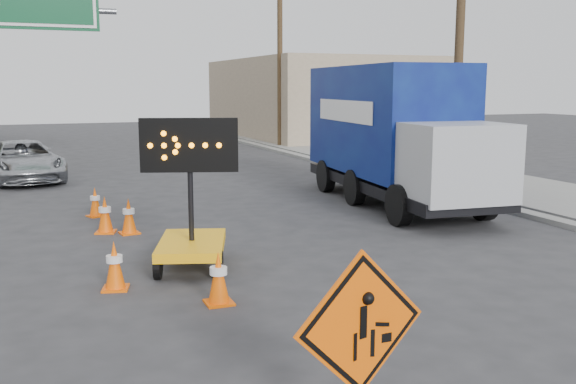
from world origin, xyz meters
TOP-DOWN VIEW (x-y plane):
  - ground at (0.00, 0.00)m, footprint 100.00×100.00m
  - curb_right at (7.20, 15.00)m, footprint 0.40×60.00m
  - sidewalk_right at (9.50, 15.00)m, footprint 4.00×60.00m
  - building_right_far at (13.00, 30.00)m, footprint 10.00×14.00m
  - utility_pole_near at (8.00, 10.00)m, footprint 1.80×0.26m
  - utility_pole_far at (8.00, 24.00)m, footprint 1.80×0.26m
  - construction_sign at (-1.18, -1.01)m, footprint 1.30×0.92m
  - arrow_board at (-1.21, 4.82)m, footprint 1.59×2.04m
  - pickup_truck at (-3.81, 16.84)m, footprint 2.71×4.91m
  - box_truck at (5.14, 8.79)m, footprint 3.01×7.72m
  - cone_a at (-1.30, 2.90)m, footprint 0.39×0.39m
  - cone_b at (-2.58, 4.13)m, footprint 0.47×0.47m
  - cone_c at (-1.81, 7.83)m, footprint 0.43×0.43m
  - cone_d at (-2.26, 8.11)m, footprint 0.50×0.50m
  - cone_e at (-2.27, 9.94)m, footprint 0.46×0.46m

SIDE VIEW (x-z plane):
  - ground at x=0.00m, z-range 0.00..0.00m
  - curb_right at x=7.20m, z-range 0.00..0.12m
  - sidewalk_right at x=9.50m, z-range 0.00..0.15m
  - cone_e at x=-2.27m, z-range 0.00..0.70m
  - cone_b at x=-2.58m, z-range 0.00..0.75m
  - cone_c at x=-1.81m, z-range 0.00..0.75m
  - cone_a at x=-1.30m, z-range 0.00..0.76m
  - cone_d at x=-2.26m, z-range 0.00..0.78m
  - arrow_board at x=-1.21m, z-range -0.69..1.85m
  - pickup_truck at x=-3.81m, z-range 0.00..1.30m
  - construction_sign at x=-1.18m, z-range 0.05..1.77m
  - box_truck at x=5.14m, z-range -0.17..3.40m
  - building_right_far at x=13.00m, z-range 0.00..4.60m
  - utility_pole_near at x=8.00m, z-range 0.18..9.18m
  - utility_pole_far at x=8.00m, z-range 0.18..9.18m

